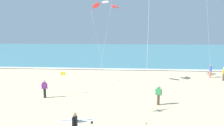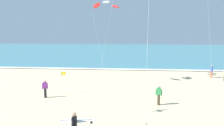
% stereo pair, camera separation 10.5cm
% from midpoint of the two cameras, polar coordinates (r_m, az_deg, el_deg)
% --- Properties ---
extents(ocean_water, '(160.00, 60.00, 0.08)m').
position_cam_midpoint_polar(ocean_water, '(61.40, 3.71, 3.23)').
color(ocean_water, teal).
rests_on(ocean_water, ground).
extents(shoreline_foam, '(160.00, 1.10, 0.01)m').
position_cam_midpoint_polar(shoreline_foam, '(31.95, 2.88, -1.64)').
color(shoreline_foam, white).
rests_on(shoreline_foam, ocean_water).
extents(surfer_third, '(1.92, 0.91, 1.71)m').
position_cam_midpoint_polar(surfer_third, '(11.55, -9.90, -15.61)').
color(surfer_third, black).
rests_on(surfer_third, ground).
extents(kite_arc_ivory_high, '(3.81, 5.24, 8.83)m').
position_cam_midpoint_polar(kite_arc_ivory_high, '(23.48, -1.87, 15.17)').
color(kite_arc_ivory_high, red).
rests_on(kite_arc_ivory_high, ground).
extents(bystander_blue_top, '(0.24, 0.49, 1.59)m').
position_cam_midpoint_polar(bystander_blue_top, '(29.09, 24.54, -1.97)').
color(bystander_blue_top, '#D8593F').
rests_on(bystander_blue_top, ground).
extents(bystander_purple_top, '(0.48, 0.27, 1.59)m').
position_cam_midpoint_polar(bystander_purple_top, '(19.51, -17.61, -6.49)').
color(bystander_purple_top, black).
rests_on(bystander_purple_top, ground).
extents(bystander_yellow_top, '(0.35, 0.40, 1.59)m').
position_cam_midpoint_polar(bystander_yellow_top, '(28.00, 27.43, -2.55)').
color(bystander_yellow_top, '#4C3D2D').
rests_on(bystander_yellow_top, ground).
extents(bystander_green_top, '(0.49, 0.23, 1.59)m').
position_cam_midpoint_polar(bystander_green_top, '(17.26, 12.04, -8.24)').
color(bystander_green_top, '#4C3D2D').
rests_on(bystander_green_top, ground).
extents(lifeguard_flag, '(0.45, 0.05, 2.10)m').
position_cam_midpoint_polar(lifeguard_flag, '(20.15, -13.41, -4.51)').
color(lifeguard_flag, silver).
rests_on(lifeguard_flag, ground).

